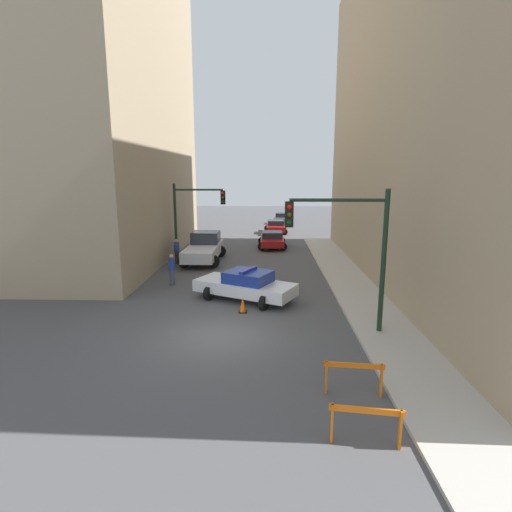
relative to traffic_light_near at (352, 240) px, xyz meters
name	(u,v)px	position (x,y,z in m)	size (l,w,h in m)	color
ground_plane	(219,336)	(-4.73, -0.38, -3.53)	(120.00, 120.00, 0.00)	#4C4C4F
sidewalk_right	(390,336)	(1.47, -0.38, -3.47)	(2.40, 44.00, 0.12)	#B2ADA3
building_corner_left	(62,98)	(-16.73, 13.62, 7.22)	(14.00, 20.00, 21.51)	tan
building_right	(499,98)	(8.67, 7.62, 6.04)	(12.00, 28.00, 19.15)	tan
traffic_light_near	(352,240)	(0.00, 0.00, 0.00)	(3.64, 0.35, 5.20)	black
traffic_light_far	(191,211)	(-8.03, 12.22, -0.13)	(3.44, 0.35, 5.20)	black
police_car	(246,285)	(-4.00, 3.90, -2.81)	(5.03, 3.77, 1.52)	white
white_truck	(204,248)	(-7.29, 12.34, -2.62)	(2.70, 5.43, 1.90)	silver
parked_car_near	(272,239)	(-2.63, 17.58, -2.86)	(2.30, 4.32, 1.31)	maroon
parked_car_mid	(276,226)	(-2.19, 25.57, -2.86)	(2.29, 4.31, 1.31)	maroon
parked_car_far	(283,218)	(-1.22, 33.30, -2.86)	(2.45, 4.40, 1.31)	#474C51
pedestrian_crossing	(172,269)	(-8.06, 6.41, -2.67)	(0.51, 0.51, 1.66)	#474C66
pedestrian_corner	(177,251)	(-8.93, 11.39, -2.67)	(0.40, 0.40, 1.66)	#382D23
barrier_front	(366,419)	(-0.83, -6.26, -2.91)	(1.59, 0.35, 0.90)	orange
barrier_mid	(354,373)	(-0.66, -4.20, -2.91)	(1.60, 0.31, 0.90)	orange
traffic_cone	(243,305)	(-4.03, 2.19, -3.21)	(0.36, 0.36, 0.66)	black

